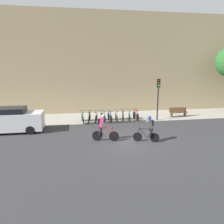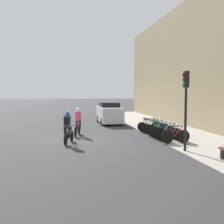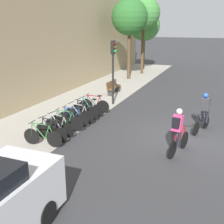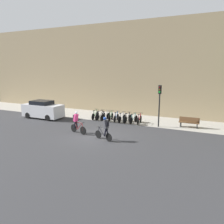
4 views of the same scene
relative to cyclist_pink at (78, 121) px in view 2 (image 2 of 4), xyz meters
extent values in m
plane|color=#333335|center=(1.67, -0.10, -0.95)|extent=(200.00, 200.00, 0.00)
cube|color=#A39E93|center=(1.67, 6.65, -0.94)|extent=(44.00, 4.50, 0.01)
cylinder|color=black|center=(0.72, -0.19, -0.61)|extent=(0.65, 0.20, 0.66)
cylinder|color=black|center=(-0.36, 0.09, -0.61)|extent=(0.65, 0.20, 0.66)
cylinder|color=maroon|center=(0.35, -0.09, -0.33)|extent=(0.60, 0.19, 0.62)
cylinder|color=maroon|center=(-0.05, 0.01, -0.35)|extent=(0.28, 0.11, 0.58)
cylinder|color=maroon|center=(0.23, -0.06, -0.05)|extent=(0.81, 0.25, 0.07)
cylinder|color=maroon|center=(-0.14, 0.04, -0.62)|extent=(0.44, 0.14, 0.05)
cylinder|color=maroon|center=(-0.26, 0.07, -0.34)|extent=(0.23, 0.09, 0.56)
cylinder|color=maroon|center=(0.68, -0.17, -0.32)|extent=(0.13, 0.07, 0.59)
cylinder|color=black|center=(0.63, -0.16, 0.01)|extent=(0.14, 0.45, 0.03)
cube|color=black|center=(-0.16, 0.04, -0.02)|extent=(0.21, 0.13, 0.06)
cube|color=#DB3875|center=(-0.07, 0.02, 0.31)|extent=(0.39, 0.39, 0.63)
sphere|color=silver|center=(0.01, 0.00, 0.72)|extent=(0.27, 0.27, 0.22)
cylinder|color=black|center=(-0.14, -0.08, -0.27)|extent=(0.29, 0.18, 0.56)
cylinder|color=black|center=(-0.09, 0.14, -0.27)|extent=(0.26, 0.17, 0.56)
cube|color=black|center=(-0.20, 0.05, 0.36)|extent=(0.20, 0.29, 0.36)
cylinder|color=black|center=(2.23, -0.47, -0.64)|extent=(0.58, 0.22, 0.60)
cylinder|color=black|center=(3.27, -0.81, -0.64)|extent=(0.58, 0.22, 0.60)
cylinder|color=black|center=(2.58, -0.58, -0.36)|extent=(0.58, 0.23, 0.62)
cylinder|color=black|center=(2.97, -0.71, -0.38)|extent=(0.28, 0.12, 0.58)
cylinder|color=black|center=(2.70, -0.62, -0.08)|extent=(0.78, 0.29, 0.07)
cylinder|color=black|center=(3.06, -0.74, -0.65)|extent=(0.43, 0.17, 0.05)
cylinder|color=black|center=(3.18, -0.78, -0.37)|extent=(0.23, 0.10, 0.56)
cylinder|color=black|center=(2.27, -0.48, -0.35)|extent=(0.13, 0.07, 0.59)
cylinder|color=black|center=(2.31, -0.49, -0.02)|extent=(0.17, 0.45, 0.03)
cube|color=black|center=(3.08, -0.75, -0.05)|extent=(0.21, 0.14, 0.06)
cube|color=#3D3D42|center=(2.99, -0.72, 0.28)|extent=(0.40, 0.40, 0.63)
sphere|color=#1E47AD|center=(2.91, -0.69, 0.69)|extent=(0.28, 0.28, 0.22)
cylinder|color=black|center=(3.07, -0.63, -0.30)|extent=(0.30, 0.19, 0.56)
cylinder|color=black|center=(3.00, -0.84, -0.30)|extent=(0.26, 0.18, 0.56)
cube|color=black|center=(3.12, -0.76, 0.33)|extent=(0.21, 0.29, 0.36)
cylinder|color=black|center=(-1.16, 5.52, -0.62)|extent=(0.08, 0.66, 0.66)
cylinder|color=black|center=(-1.09, 4.50, -0.62)|extent=(0.08, 0.66, 0.66)
cylinder|color=#2D6B33|center=(-1.14, 5.18, -0.33)|extent=(0.08, 0.56, 0.62)
cylinder|color=#2D6B33|center=(-1.11, 4.80, -0.35)|extent=(0.06, 0.26, 0.58)
cylinder|color=#2D6B33|center=(-1.13, 5.07, -0.05)|extent=(0.10, 0.76, 0.07)
cylinder|color=#2D6B33|center=(-1.10, 4.71, -0.62)|extent=(0.06, 0.41, 0.05)
cylinder|color=#2D6B33|center=(-1.09, 4.60, -0.34)|extent=(0.05, 0.22, 0.56)
cylinder|color=#2D6B33|center=(-1.16, 5.48, -0.33)|extent=(0.04, 0.12, 0.59)
cylinder|color=black|center=(-1.16, 5.44, 0.00)|extent=(0.46, 0.06, 0.03)
cube|color=black|center=(-1.10, 4.69, -0.03)|extent=(0.09, 0.21, 0.06)
cylinder|color=black|center=(-0.44, 5.53, -0.62)|extent=(0.14, 0.65, 0.65)
cylinder|color=black|center=(-0.62, 4.50, -0.62)|extent=(0.14, 0.65, 0.65)
cylinder|color=black|center=(-0.50, 5.18, -0.34)|extent=(0.14, 0.57, 0.62)
cylinder|color=black|center=(-0.56, 4.80, -0.35)|extent=(0.08, 0.27, 0.58)
cylinder|color=black|center=(-0.52, 5.07, -0.06)|extent=(0.17, 0.77, 0.07)
cylinder|color=black|center=(-0.58, 4.71, -0.63)|extent=(0.10, 0.42, 0.05)
cylinder|color=black|center=(-0.60, 4.59, -0.35)|extent=(0.07, 0.22, 0.56)
cylinder|color=black|center=(-0.45, 5.49, -0.33)|extent=(0.06, 0.12, 0.59)
cylinder|color=black|center=(-0.45, 5.45, 0.00)|extent=(0.46, 0.11, 0.03)
cube|color=black|center=(-0.58, 4.69, -0.03)|extent=(0.11, 0.21, 0.06)
cylinder|color=black|center=(0.17, 5.50, -0.62)|extent=(0.17, 0.65, 0.66)
cylinder|color=black|center=(-0.03, 4.53, -0.62)|extent=(0.17, 0.65, 0.66)
cylinder|color=#99999E|center=(0.10, 5.17, -0.33)|extent=(0.15, 0.54, 0.62)
cylinder|color=#99999E|center=(0.03, 4.81, -0.35)|extent=(0.09, 0.26, 0.58)
cylinder|color=#99999E|center=(0.08, 5.06, -0.05)|extent=(0.19, 0.72, 0.07)
cylinder|color=#99999E|center=(0.01, 4.73, -0.62)|extent=(0.11, 0.39, 0.05)
cylinder|color=#99999E|center=(-0.01, 4.62, -0.34)|extent=(0.07, 0.21, 0.56)
cylinder|color=#99999E|center=(0.16, 5.46, -0.33)|extent=(0.06, 0.12, 0.58)
cylinder|color=black|center=(0.15, 5.42, 0.00)|extent=(0.46, 0.12, 0.03)
cube|color=black|center=(0.01, 4.71, -0.03)|extent=(0.12, 0.21, 0.06)
cylinder|color=black|center=(0.60, 5.49, -0.60)|extent=(0.13, 0.69, 0.69)
cylinder|color=black|center=(0.74, 4.54, -0.60)|extent=(0.13, 0.69, 0.69)
cylinder|color=#2D6B33|center=(0.65, 5.17, -0.32)|extent=(0.12, 0.53, 0.62)
cylinder|color=#2D6B33|center=(0.70, 4.81, -0.33)|extent=(0.08, 0.25, 0.58)
cylinder|color=#2D6B33|center=(0.66, 5.06, -0.03)|extent=(0.14, 0.71, 0.07)
cylinder|color=#2D6B33|center=(0.71, 4.73, -0.61)|extent=(0.09, 0.39, 0.05)
cylinder|color=#2D6B33|center=(0.73, 4.62, -0.32)|extent=(0.06, 0.21, 0.56)
cylinder|color=#2D6B33|center=(0.61, 5.45, -0.31)|extent=(0.05, 0.12, 0.58)
cylinder|color=black|center=(0.61, 5.42, 0.02)|extent=(0.46, 0.09, 0.03)
cube|color=black|center=(0.71, 4.71, -0.01)|extent=(0.11, 0.21, 0.06)
cylinder|color=black|center=(1.22, 5.49, -0.62)|extent=(0.09, 0.65, 0.65)
cylinder|color=black|center=(1.31, 4.54, -0.62)|extent=(0.09, 0.65, 0.65)
cylinder|color=#1E478C|center=(1.25, 5.17, -0.34)|extent=(0.09, 0.53, 0.62)
cylinder|color=#1E478C|center=(1.29, 4.81, -0.35)|extent=(0.06, 0.25, 0.58)
cylinder|color=#1E478C|center=(1.26, 5.06, -0.05)|extent=(0.10, 0.71, 0.07)
cylinder|color=#1E478C|center=(1.29, 4.73, -0.63)|extent=(0.07, 0.39, 0.05)
cylinder|color=#1E478C|center=(1.30, 4.62, -0.34)|extent=(0.05, 0.21, 0.56)
cylinder|color=#1E478C|center=(1.23, 5.46, -0.33)|extent=(0.05, 0.12, 0.58)
cylinder|color=black|center=(1.23, 5.42, 0.00)|extent=(0.46, 0.07, 0.03)
cube|color=black|center=(1.29, 4.71, -0.03)|extent=(0.10, 0.21, 0.06)
cylinder|color=black|center=(1.90, 5.53, -0.62)|extent=(0.08, 0.66, 0.65)
cylinder|color=black|center=(1.83, 4.50, -0.62)|extent=(0.08, 0.66, 0.65)
cylinder|color=#99999E|center=(1.88, 5.18, -0.34)|extent=(0.08, 0.57, 0.62)
cylinder|color=#99999E|center=(1.85, 4.80, -0.35)|extent=(0.06, 0.27, 0.58)
cylinder|color=#99999E|center=(1.87, 5.07, -0.05)|extent=(0.10, 0.77, 0.07)
cylinder|color=#99999E|center=(1.84, 4.70, -0.63)|extent=(0.06, 0.42, 0.05)
cylinder|color=#99999E|center=(1.83, 4.59, -0.34)|extent=(0.05, 0.22, 0.56)
cylinder|color=#99999E|center=(1.90, 5.49, -0.33)|extent=(0.04, 0.12, 0.59)
cylinder|color=black|center=(1.90, 5.45, 0.00)|extent=(0.46, 0.06, 0.03)
cube|color=black|center=(1.84, 4.68, -0.03)|extent=(0.09, 0.21, 0.06)
cylinder|color=black|center=(2.54, 5.50, -0.60)|extent=(0.14, 0.69, 0.69)
cylinder|color=black|center=(2.39, 4.53, -0.60)|extent=(0.14, 0.69, 0.69)
cylinder|color=black|center=(2.49, 5.17, -0.32)|extent=(0.12, 0.54, 0.62)
cylinder|color=black|center=(2.43, 4.81, -0.33)|extent=(0.08, 0.26, 0.58)
cylinder|color=black|center=(2.47, 5.06, -0.03)|extent=(0.15, 0.73, 0.07)
cylinder|color=black|center=(2.42, 4.72, -0.61)|extent=(0.09, 0.40, 0.05)
cylinder|color=black|center=(2.40, 4.62, -0.32)|extent=(0.06, 0.21, 0.56)
cylinder|color=black|center=(2.53, 5.46, -0.31)|extent=(0.05, 0.12, 0.58)
cylinder|color=black|center=(2.52, 5.42, 0.02)|extent=(0.46, 0.10, 0.03)
cube|color=black|center=(2.42, 4.70, -0.01)|extent=(0.11, 0.21, 0.06)
cylinder|color=black|center=(3.14, 5.50, -0.62)|extent=(0.15, 0.66, 0.66)
cylinder|color=black|center=(2.98, 4.52, -0.62)|extent=(0.15, 0.66, 0.66)
cylinder|color=teal|center=(3.09, 5.17, -0.33)|extent=(0.13, 0.55, 0.62)
cylinder|color=teal|center=(3.03, 4.81, -0.35)|extent=(0.08, 0.26, 0.58)
cylinder|color=teal|center=(3.07, 5.06, -0.05)|extent=(0.16, 0.73, 0.07)
cylinder|color=teal|center=(3.01, 4.72, -0.62)|extent=(0.10, 0.40, 0.05)
cylinder|color=teal|center=(2.99, 4.61, -0.34)|extent=(0.07, 0.21, 0.56)
cylinder|color=teal|center=(3.14, 5.47, -0.33)|extent=(0.05, 0.12, 0.58)
cylinder|color=black|center=(3.13, 5.43, 0.00)|extent=(0.46, 0.10, 0.03)
cube|color=black|center=(3.01, 4.70, -0.03)|extent=(0.11, 0.21, 0.06)
cylinder|color=black|center=(3.63, 5.49, -0.59)|extent=(0.07, 0.71, 0.71)
cylinder|color=black|center=(3.69, 4.54, -0.59)|extent=(0.07, 0.71, 0.71)
cylinder|color=maroon|center=(3.65, 5.17, -0.31)|extent=(0.07, 0.53, 0.62)
cylinder|color=maroon|center=(3.67, 4.81, -0.33)|extent=(0.05, 0.25, 0.58)
cylinder|color=maroon|center=(3.66, 5.06, -0.03)|extent=(0.08, 0.71, 0.07)
cylinder|color=maroon|center=(3.68, 4.73, -0.60)|extent=(0.05, 0.38, 0.05)
cylinder|color=maroon|center=(3.68, 4.62, -0.32)|extent=(0.04, 0.20, 0.56)
cylinder|color=maroon|center=(3.64, 5.45, -0.30)|extent=(0.04, 0.11, 0.58)
cylinder|color=black|center=(3.64, 5.42, 0.03)|extent=(0.46, 0.05, 0.03)
cube|color=black|center=(3.68, 4.71, 0.00)|extent=(0.09, 0.20, 0.06)
cylinder|color=black|center=(5.55, 4.69, 0.92)|extent=(0.12, 0.12, 3.72)
cube|color=black|center=(5.55, 4.69, 2.40)|extent=(0.26, 0.20, 0.76)
sphere|color=#590C0C|center=(5.55, 4.57, 2.61)|extent=(0.15, 0.15, 0.15)
sphere|color=#4C380A|center=(5.55, 4.57, 2.40)|extent=(0.15, 0.15, 0.15)
sphere|color=green|center=(5.55, 4.57, 2.19)|extent=(0.15, 0.15, 0.15)
cube|color=silver|center=(-6.29, 3.06, -0.13)|extent=(4.30, 1.78, 1.27)
cube|color=black|center=(-6.40, 3.06, 0.70)|extent=(2.06, 1.57, 0.40)
cylinder|color=black|center=(-4.96, 2.24, -0.64)|extent=(0.62, 0.20, 0.62)
cylinder|color=black|center=(-4.96, 3.88, -0.64)|extent=(0.62, 0.20, 0.62)
cylinder|color=black|center=(-7.62, 2.24, -0.64)|extent=(0.62, 0.20, 0.62)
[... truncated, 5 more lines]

